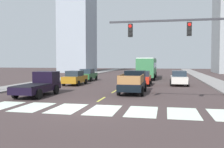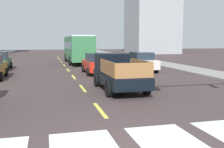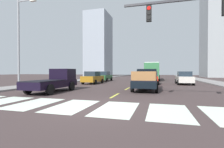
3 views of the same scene
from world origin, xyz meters
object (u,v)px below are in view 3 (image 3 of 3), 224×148
city_bus (153,70)px  sedan_far (151,78)px  pickup_stakebed (146,80)px  sedan_near_left (184,78)px  pickup_dark (55,81)px  streetlight_left (20,39)px  sedan_mid (104,76)px  sedan_near_right (93,78)px

city_bus → sedan_far: size_ratio=2.45×
pickup_stakebed → sedan_near_left: size_ratio=1.18×
pickup_dark → city_bus: city_bus is taller
sedan_far → streetlight_left: streetlight_left is taller
pickup_dark → sedan_mid: (-0.70, 15.56, -0.06)m
pickup_stakebed → sedan_far: pickup_stakebed is taller
city_bus → sedan_mid: size_ratio=2.45×
city_bus → pickup_dark: bearing=-107.1°
city_bus → sedan_near_right: city_bus is taller
city_bus → pickup_stakebed: bearing=-88.0°
city_bus → sedan_mid: 10.15m
pickup_stakebed → sedan_near_right: 9.82m
city_bus → sedan_near_left: (4.41, -10.23, -1.09)m
pickup_dark → sedan_near_left: size_ratio=1.18×
sedan_near_left → pickup_dark: bearing=-138.9°
city_bus → sedan_mid: bearing=-141.8°
pickup_stakebed → pickup_dark: 8.14m
sedan_far → sedan_near_left: bearing=8.3°
sedan_mid → streetlight_left: streetlight_left is taller
sedan_mid → sedan_far: same height
pickup_dark → pickup_stakebed: bearing=24.3°
pickup_dark → sedan_far: bearing=54.6°
pickup_dark → streetlight_left: 6.55m
sedan_near_right → sedan_near_left: size_ratio=1.00×
sedan_far → pickup_stakebed: bearing=-93.4°
pickup_stakebed → sedan_near_left: bearing=63.5°
sedan_near_left → pickup_stakebed: bearing=-121.2°
pickup_stakebed → streetlight_left: streetlight_left is taller
pickup_stakebed → sedan_far: (0.18, 7.26, -0.08)m
pickup_dark → sedan_near_right: (-0.32, 9.29, -0.06)m
sedan_mid → sedan_far: (8.34, -5.01, 0.00)m
sedan_near_left → streetlight_left: 20.01m
sedan_near_right → streetlight_left: bearing=-121.7°
pickup_dark → sedan_near_left: (11.84, 11.30, -0.06)m
sedan_mid → sedan_near_left: size_ratio=1.00×
sedan_far → sedan_near_left: (4.20, 0.76, 0.00)m
city_bus → streetlight_left: size_ratio=1.20×
sedan_far → sedan_near_right: bearing=-173.0°
pickup_stakebed → sedan_far: bearing=90.7°
pickup_dark → sedan_mid: size_ratio=1.18×
streetlight_left → city_bus: bearing=58.5°
city_bus → sedan_far: 11.04m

